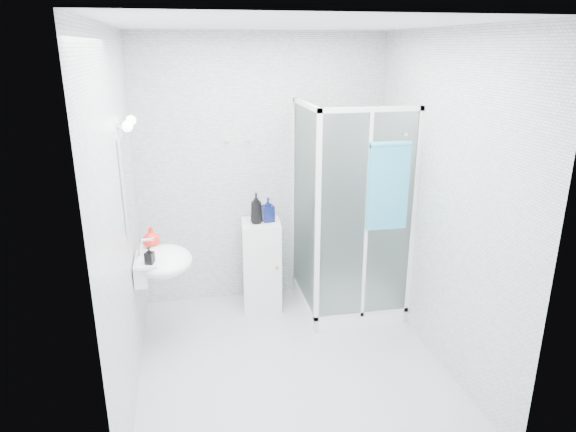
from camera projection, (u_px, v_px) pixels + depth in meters
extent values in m
cube|color=silver|center=(291.00, 212.00, 3.78)|extent=(2.40, 2.60, 2.60)
cube|color=#B7B9BC|center=(291.00, 363.00, 4.19)|extent=(2.40, 2.60, 0.01)
cube|color=white|center=(291.00, 25.00, 3.38)|extent=(2.40, 2.60, 0.01)
cube|color=white|center=(346.00, 300.00, 5.11)|extent=(0.90, 0.90, 0.12)
cube|color=silver|center=(307.00, 105.00, 4.42)|extent=(0.04, 0.90, 0.04)
cube|color=silver|center=(372.00, 109.00, 4.11)|extent=(0.90, 0.04, 0.04)
cube|color=silver|center=(318.00, 228.00, 4.33)|extent=(0.04, 0.04, 2.00)
cube|color=white|center=(305.00, 209.00, 4.72)|extent=(0.02, 0.82, 1.84)
cube|color=white|center=(366.00, 221.00, 4.39)|extent=(0.82, 0.02, 1.84)
cube|color=silver|center=(366.00, 220.00, 4.40)|extent=(0.03, 0.04, 1.84)
cylinder|color=silver|center=(339.00, 165.00, 5.07)|extent=(0.02, 0.02, 1.00)
cylinder|color=silver|center=(341.00, 117.00, 4.89)|extent=(0.09, 0.05, 0.09)
cylinder|color=silver|center=(342.00, 193.00, 5.20)|extent=(0.12, 0.04, 0.12)
cylinder|color=silver|center=(405.00, 134.00, 4.19)|extent=(0.03, 0.05, 0.03)
cube|color=white|center=(142.00, 268.00, 4.16)|extent=(0.10, 0.40, 0.18)
ellipsoid|color=white|center=(164.00, 261.00, 4.17)|extent=(0.46, 0.56, 0.20)
cube|color=white|center=(149.00, 256.00, 4.14)|extent=(0.16, 0.50, 0.02)
cylinder|color=silver|center=(140.00, 248.00, 4.10)|extent=(0.04, 0.04, 0.16)
cylinder|color=silver|center=(146.00, 240.00, 4.09)|extent=(0.12, 0.02, 0.02)
cube|color=white|center=(127.00, 179.00, 3.91)|extent=(0.02, 0.60, 0.70)
cylinder|color=silver|center=(121.00, 127.00, 3.63)|extent=(0.05, 0.04, 0.04)
sphere|color=white|center=(127.00, 126.00, 3.64)|extent=(0.08, 0.08, 0.08)
cylinder|color=silver|center=(126.00, 121.00, 3.93)|extent=(0.05, 0.04, 0.04)
sphere|color=white|center=(131.00, 120.00, 3.94)|extent=(0.08, 0.08, 0.08)
cylinder|color=silver|center=(226.00, 141.00, 4.80)|extent=(0.02, 0.04, 0.02)
sphere|color=silver|center=(226.00, 141.00, 4.77)|extent=(0.03, 0.03, 0.03)
cylinder|color=silver|center=(247.00, 140.00, 4.84)|extent=(0.02, 0.04, 0.02)
sphere|color=silver|center=(248.00, 141.00, 4.81)|extent=(0.03, 0.03, 0.03)
cube|color=silver|center=(262.00, 265.00, 4.99)|extent=(0.40, 0.40, 0.88)
cube|color=silver|center=(265.00, 272.00, 4.83)|extent=(0.33, 0.04, 0.75)
sphere|color=#D5611E|center=(277.00, 267.00, 4.82)|extent=(0.03, 0.03, 0.03)
cube|color=teal|center=(388.00, 188.00, 4.29)|extent=(0.35, 0.04, 0.73)
cylinder|color=teal|center=(391.00, 144.00, 4.17)|extent=(0.35, 0.05, 0.05)
imported|color=black|center=(256.00, 208.00, 4.78)|extent=(0.13, 0.13, 0.29)
imported|color=#0C154D|center=(268.00, 210.00, 4.84)|extent=(0.12, 0.12, 0.23)
imported|color=red|center=(151.00, 237.00, 4.26)|extent=(0.16, 0.16, 0.18)
imported|color=black|center=(149.00, 255.00, 3.94)|extent=(0.08, 0.08, 0.14)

